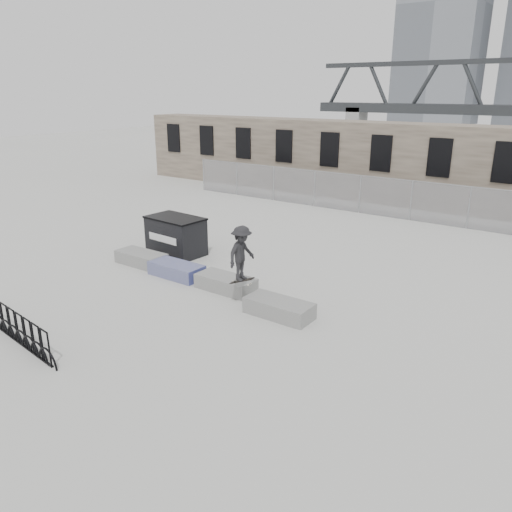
% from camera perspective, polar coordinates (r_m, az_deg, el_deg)
% --- Properties ---
extents(ground, '(120.00, 120.00, 0.00)m').
position_cam_1_polar(ground, '(17.18, -5.98, -2.94)').
color(ground, beige).
rests_on(ground, ground).
extents(stone_wall, '(36.00, 2.58, 4.50)m').
position_cam_1_polar(stone_wall, '(30.36, 14.92, 10.29)').
color(stone_wall, '#67584B').
rests_on(stone_wall, ground).
extents(chainlink_fence, '(22.06, 0.06, 2.02)m').
position_cam_1_polar(chainlink_fence, '(27.14, 11.80, 7.00)').
color(chainlink_fence, gray).
rests_on(chainlink_fence, ground).
extents(planter_far_left, '(2.00, 0.90, 0.47)m').
position_cam_1_polar(planter_far_left, '(19.20, -12.98, -0.19)').
color(planter_far_left, gray).
rests_on(planter_far_left, ground).
extents(planter_center_left, '(2.00, 0.90, 0.47)m').
position_cam_1_polar(planter_center_left, '(17.72, -9.07, -1.52)').
color(planter_center_left, navy).
rests_on(planter_center_left, ground).
extents(planter_center_right, '(2.00, 0.90, 0.47)m').
position_cam_1_polar(planter_center_right, '(16.34, -3.48, -3.05)').
color(planter_center_right, gray).
rests_on(planter_center_right, ground).
extents(planter_offset, '(2.00, 0.90, 0.47)m').
position_cam_1_polar(planter_offset, '(14.51, 2.65, -5.90)').
color(planter_offset, gray).
rests_on(planter_offset, ground).
extents(dumpster, '(2.36, 1.53, 1.50)m').
position_cam_1_polar(dumpster, '(20.04, -9.14, 2.34)').
color(dumpster, black).
rests_on(dumpster, ground).
extents(bike_rack, '(4.91, 0.60, 0.90)m').
position_cam_1_polar(bike_rack, '(14.69, -26.36, -6.84)').
color(bike_rack, black).
rests_on(bike_rack, ground).
extents(skateboarder, '(0.78, 1.07, 1.84)m').
position_cam_1_polar(skateboarder, '(14.60, -1.65, 0.30)').
color(skateboarder, black).
rests_on(skateboarder, ground).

